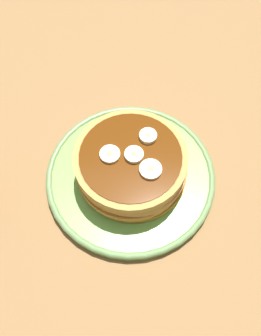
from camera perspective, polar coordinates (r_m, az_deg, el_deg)
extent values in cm
cube|color=olive|center=(60.28, 0.00, -2.36)|extent=(140.00, 140.00, 3.00)
cylinder|color=#72B74C|center=(58.23, 0.00, -1.40)|extent=(27.78, 27.78, 1.57)
torus|color=#658B50|center=(57.73, 0.00, -1.15)|extent=(28.05, 28.05, 1.10)
cylinder|color=#A46624|center=(56.78, 0.57, -1.17)|extent=(17.07, 17.07, 1.21)
cylinder|color=#BE7934|center=(56.04, -0.13, 0.05)|extent=(17.37, 17.37, 1.21)
cylinder|color=#C27748|center=(54.62, 0.57, -0.03)|extent=(16.83, 16.83, 1.21)
cylinder|color=#B57B3D|center=(53.66, -0.24, 0.79)|extent=(17.33, 17.33, 1.21)
cylinder|color=tan|center=(52.61, -0.46, 1.43)|extent=(17.43, 17.43, 1.21)
cylinder|color=#592B0A|center=(52.11, 0.00, 2.00)|extent=(15.57, 15.57, 0.16)
cylinder|color=beige|center=(52.02, 0.58, 2.51)|extent=(2.90, 2.90, 0.80)
cylinder|color=tan|center=(51.64, 0.59, 2.76)|extent=(0.81, 0.81, 0.08)
cylinder|color=beige|center=(52.21, -3.37, 2.61)|extent=(3.10, 3.10, 0.70)
cylinder|color=tan|center=(51.88, -3.39, 2.83)|extent=(0.87, 0.87, 0.08)
cylinder|color=beige|center=(53.58, 2.88, 5.22)|extent=(2.75, 2.75, 0.87)
cylinder|color=tan|center=(53.19, 2.90, 5.50)|extent=(0.77, 0.77, 0.08)
cylinder|color=#F7E0B9|center=(50.76, 3.30, -0.26)|extent=(3.35, 3.35, 0.73)
cylinder|color=tan|center=(50.40, 3.32, -0.05)|extent=(0.94, 0.94, 0.08)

